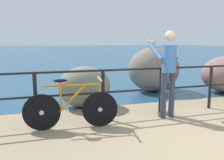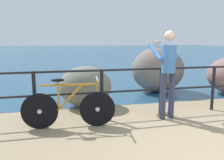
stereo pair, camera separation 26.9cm
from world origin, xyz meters
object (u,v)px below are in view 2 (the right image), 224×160
at_px(person_at_railing, 168,70).
at_px(breakwater_boulder_left, 86,86).
at_px(breakwater_boulder_main, 158,70).
at_px(seagull, 156,43).
at_px(bicycle, 69,107).

bearing_deg(person_at_railing, breakwater_boulder_left, 45.45).
relative_size(breakwater_boulder_main, breakwater_boulder_left, 1.31).
relative_size(person_at_railing, breakwater_boulder_left, 1.41).
bearing_deg(seagull, breakwater_boulder_main, -174.86).
xyz_separation_m(breakwater_boulder_main, breakwater_boulder_left, (-2.42, -1.14, -0.21)).
xyz_separation_m(bicycle, breakwater_boulder_main, (2.89, 2.48, 0.31)).
bearing_deg(seagull, bicycle, 78.09).
distance_m(person_at_railing, seagull, 2.65).
height_order(person_at_railing, breakwater_boulder_left, person_at_railing).
height_order(breakwater_boulder_main, seagull, seagull).
xyz_separation_m(bicycle, person_at_railing, (1.98, 0.07, 0.60)).
xyz_separation_m(bicycle, breakwater_boulder_left, (0.47, 1.34, 0.10)).
relative_size(bicycle, breakwater_boulder_main, 1.02).
relative_size(person_at_railing, breakwater_boulder_main, 1.07).
xyz_separation_m(person_at_railing, breakwater_boulder_left, (-1.50, 1.27, -0.50)).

